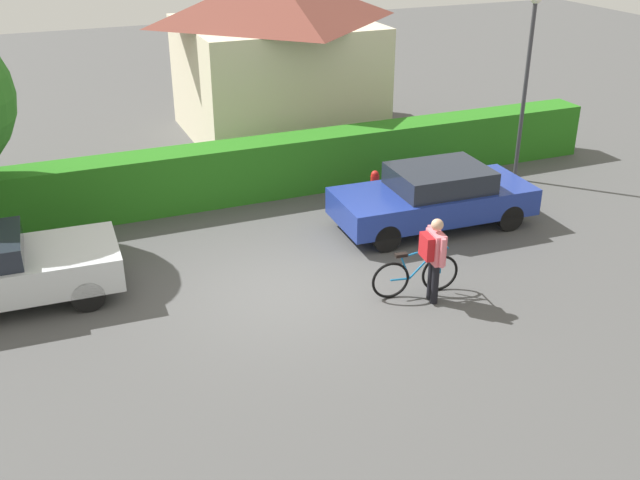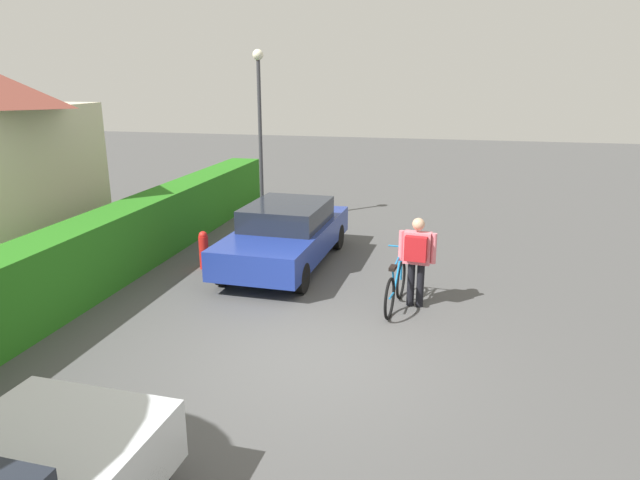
% 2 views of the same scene
% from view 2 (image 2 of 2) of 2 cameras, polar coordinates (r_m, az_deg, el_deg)
% --- Properties ---
extents(ground_plane, '(60.00, 60.00, 0.00)m').
position_cam_2_polar(ground_plane, '(8.39, -0.94, -11.68)').
color(ground_plane, '#4A4A4A').
extents(hedge_row, '(20.01, 0.90, 1.35)m').
position_cam_2_polar(hedge_row, '(10.18, -27.21, -4.27)').
color(hedge_row, '#26701A').
rests_on(hedge_row, ground).
extents(parked_car_far, '(4.35, 1.92, 1.32)m').
position_cam_2_polar(parked_car_far, '(12.07, -3.43, 0.64)').
color(parked_car_far, navy).
rests_on(parked_car_far, ground).
extents(bicycle, '(1.67, 0.50, 0.99)m').
position_cam_2_polar(bicycle, '(9.99, 7.58, -4.66)').
color(bicycle, black).
rests_on(bicycle, ground).
extents(person_rider, '(0.38, 0.65, 1.60)m').
position_cam_2_polar(person_rider, '(9.91, 9.66, -1.42)').
color(person_rider, black).
rests_on(person_rider, ground).
extents(street_lamp, '(0.28, 0.28, 4.56)m').
position_cam_2_polar(street_lamp, '(15.36, -6.06, 12.36)').
color(street_lamp, '#38383D').
rests_on(street_lamp, ground).
extents(fire_hydrant, '(0.20, 0.20, 0.81)m').
position_cam_2_polar(fire_hydrant, '(12.14, -11.57, -0.94)').
color(fire_hydrant, red).
rests_on(fire_hydrant, ground).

